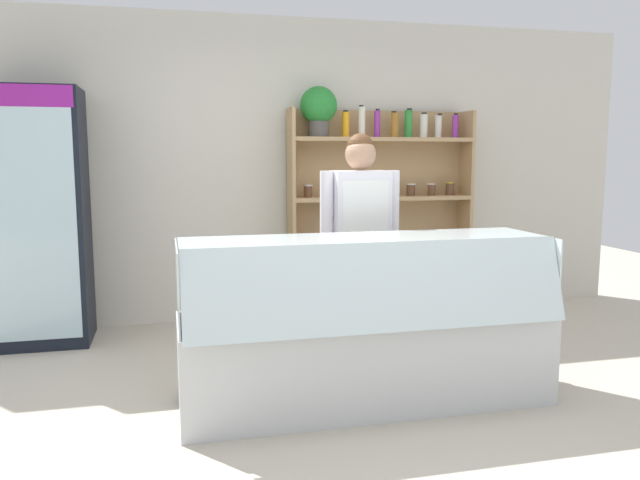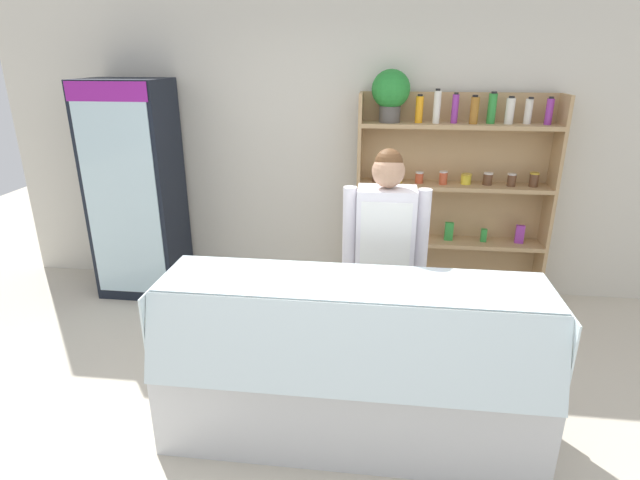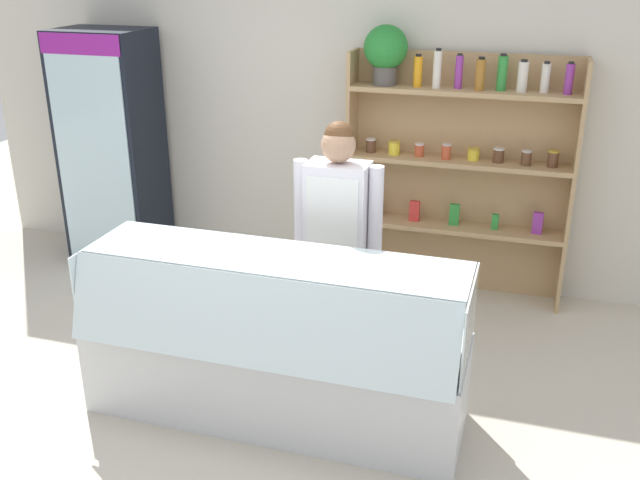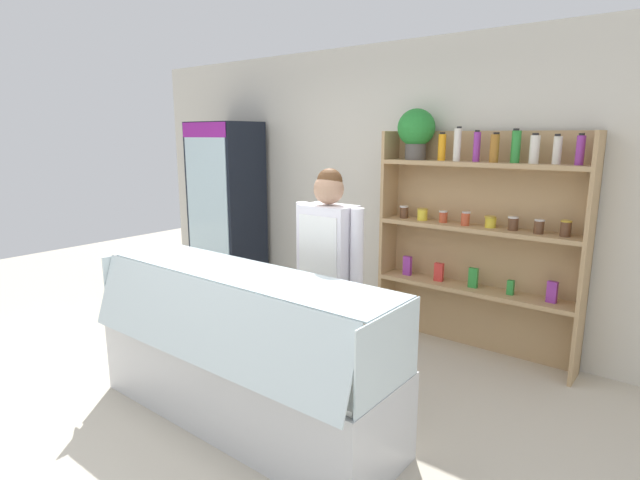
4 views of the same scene
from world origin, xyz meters
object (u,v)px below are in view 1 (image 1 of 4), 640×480
Objects in this scene: shelving_unit at (368,186)px; deli_display_case at (365,352)px; shop_clerk at (360,231)px; drinks_fridge at (36,218)px.

shelving_unit reaches higher than deli_display_case.
shelving_unit is at bearing 69.44° from shop_clerk.
deli_display_case is (-0.67, -2.00, -0.89)m from shelving_unit.
drinks_fridge is at bearing 154.79° from shop_clerk.
deli_display_case is at bearing -104.60° from shop_clerk.
shop_clerk is at bearing -25.21° from drinks_fridge.
shop_clerk reaches higher than deli_display_case.
drinks_fridge is 2.55m from shop_clerk.
shop_clerk is at bearing 75.40° from deli_display_case.
shelving_unit reaches higher than shop_clerk.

